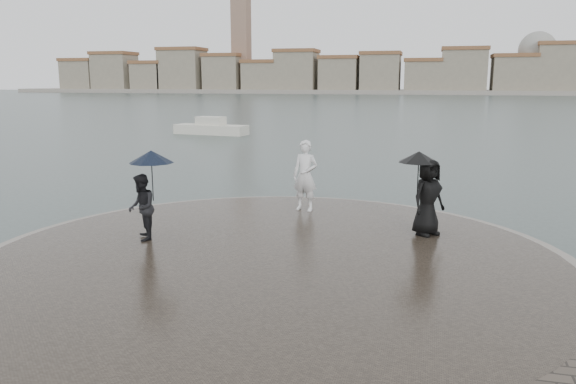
# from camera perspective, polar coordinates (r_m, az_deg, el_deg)

# --- Properties ---
(ground) EXTENTS (400.00, 400.00, 0.00)m
(ground) POSITION_cam_1_polar(r_m,az_deg,el_deg) (8.76, -8.09, -15.45)
(ground) COLOR #2B3835
(ground) RESTS_ON ground
(kerb_ring) EXTENTS (12.50, 12.50, 0.32)m
(kerb_ring) POSITION_cam_1_polar(r_m,az_deg,el_deg) (11.75, -1.58, -7.39)
(kerb_ring) COLOR gray
(kerb_ring) RESTS_ON ground
(quay_tip) EXTENTS (11.90, 11.90, 0.36)m
(quay_tip) POSITION_cam_1_polar(r_m,az_deg,el_deg) (11.74, -1.58, -7.29)
(quay_tip) COLOR #2D261E
(quay_tip) RESTS_ON ground
(statue) EXTENTS (0.79, 0.60, 1.96)m
(statue) POSITION_cam_1_polar(r_m,az_deg,el_deg) (15.49, 1.76, 1.68)
(statue) COLOR white
(statue) RESTS_ON quay_tip
(visitor_left) EXTENTS (1.17, 1.06, 2.04)m
(visitor_left) POSITION_cam_1_polar(r_m,az_deg,el_deg) (12.96, -14.38, -0.01)
(visitor_left) COLOR black
(visitor_left) RESTS_ON quay_tip
(visitor_right) EXTENTS (1.23, 1.09, 1.95)m
(visitor_right) POSITION_cam_1_polar(r_m,az_deg,el_deg) (13.39, 13.85, 0.31)
(visitor_right) COLOR black
(visitor_right) RESTS_ON quay_tip
(far_skyline) EXTENTS (260.00, 20.00, 37.00)m
(far_skyline) POSITION_cam_1_polar(r_m,az_deg,el_deg) (168.18, 11.37, 11.64)
(far_skyline) COLOR gray
(far_skyline) RESTS_ON ground
(boats) EXTENTS (45.94, 6.59, 1.50)m
(boats) POSITION_cam_1_polar(r_m,az_deg,el_deg) (40.93, 20.50, 5.61)
(boats) COLOR beige
(boats) RESTS_ON ground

